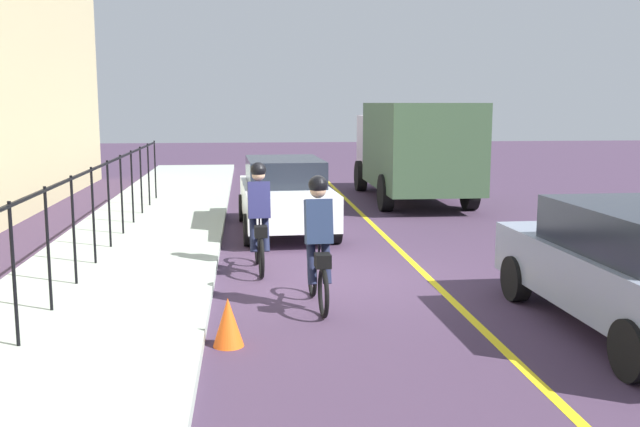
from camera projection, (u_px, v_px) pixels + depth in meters
name	position (u px, v px, depth m)	size (l,w,h in m)	color
ground_plane	(330.00, 281.00, 11.27)	(80.00, 80.00, 0.00)	#412F45
lane_line_centre	(429.00, 278.00, 11.43)	(36.00, 0.12, 0.01)	yellow
sidewalk	(109.00, 282.00, 10.91)	(40.00, 3.20, 0.15)	#A2AEA2
iron_fence	(92.00, 196.00, 11.67)	(16.44, 0.04, 1.60)	black
cyclist_lead	(259.00, 218.00, 11.73)	(1.71, 0.38, 1.83)	black
cyclist_follow	(318.00, 243.00, 9.64)	(1.71, 0.38, 1.83)	black
patrol_sedan	(636.00, 267.00, 8.61)	(4.44, 2.00, 1.58)	#818DA3
parked_sedan_rear	(285.00, 194.00, 15.54)	(4.47, 2.06, 1.58)	white
box_truck_background	(413.00, 147.00, 20.22)	(6.73, 2.59, 2.78)	#3A5538
traffic_cone_near	(228.00, 322.00, 8.21)	(0.36, 0.36, 0.57)	#F75B17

